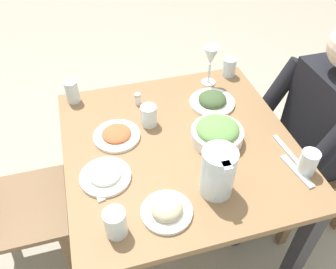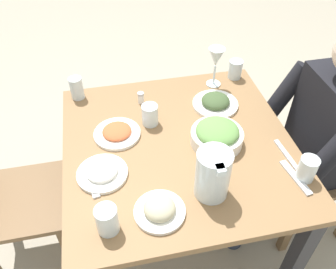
{
  "view_description": "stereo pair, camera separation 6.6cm",
  "coord_description": "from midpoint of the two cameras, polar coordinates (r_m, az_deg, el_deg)",
  "views": [
    {
      "loc": [
        -0.95,
        0.32,
        1.72
      ],
      "look_at": [
        0.05,
        0.03,
        0.73
      ],
      "focal_mm": 37.34,
      "sensor_mm": 36.0,
      "label": 1
    },
    {
      "loc": [
        -0.97,
        0.25,
        1.72
      ],
      "look_at": [
        0.05,
        0.03,
        0.73
      ],
      "focal_mm": 37.34,
      "sensor_mm": 36.0,
      "label": 2
    }
  ],
  "objects": [
    {
      "name": "ground_plane",
      "position": [
        1.99,
        2.31,
        -16.38
      ],
      "size": [
        8.0,
        8.0,
        0.0
      ],
      "primitive_type": "plane",
      "color": "#9E937F"
    },
    {
      "name": "wine_glass",
      "position": [
        1.67,
        8.98,
        12.04
      ],
      "size": [
        0.08,
        0.08,
        0.2
      ],
      "color": "silver",
      "rests_on": "dining_table"
    },
    {
      "name": "fork_far",
      "position": [
        1.38,
        21.39,
        -6.56
      ],
      "size": [
        0.17,
        0.05,
        0.01
      ],
      "primitive_type": "cube",
      "rotation": [
        0.0,
        0.0,
        0.15
      ],
      "color": "silver",
      "rests_on": "dining_table"
    },
    {
      "name": "water_pitcher",
      "position": [
        1.19,
        8.89,
        -6.41
      ],
      "size": [
        0.16,
        0.12,
        0.19
      ],
      "color": "silver",
      "rests_on": "dining_table"
    },
    {
      "name": "knife_near",
      "position": [
        1.45,
        20.19,
        -3.4
      ],
      "size": [
        0.19,
        0.03,
        0.01
      ],
      "primitive_type": "cube",
      "rotation": [
        0.0,
        0.0,
        0.08
      ],
      "color": "silver",
      "rests_on": "dining_table"
    },
    {
      "name": "plate_rice_curry",
      "position": [
        1.45,
        -7.04,
        0.29
      ],
      "size": [
        0.19,
        0.19,
        0.04
      ],
      "color": "white",
      "rests_on": "dining_table"
    },
    {
      "name": "water_glass_near_right",
      "position": [
        1.14,
        -8.25,
        -13.65
      ],
      "size": [
        0.07,
        0.07,
        0.1
      ],
      "primitive_type": "cylinder",
      "color": "silver",
      "rests_on": "dining_table"
    },
    {
      "name": "salad_bowl",
      "position": [
        1.41,
        9.33,
        -0.09
      ],
      "size": [
        0.21,
        0.21,
        0.09
      ],
      "color": "white",
      "rests_on": "dining_table"
    },
    {
      "name": "diner_near",
      "position": [
        1.69,
        22.59,
        -0.83
      ],
      "size": [
        0.48,
        0.53,
        1.16
      ],
      "color": "black",
      "rests_on": "ground_plane"
    },
    {
      "name": "fork_near",
      "position": [
        1.3,
        -11.01,
        -7.33
      ],
      "size": [
        0.17,
        0.06,
        0.01
      ],
      "primitive_type": "cube",
      "rotation": [
        0.0,
        0.0,
        0.18
      ],
      "color": "silver",
      "rests_on": "dining_table"
    },
    {
      "name": "water_glass_center",
      "position": [
        1.47,
        -1.69,
        3.21
      ],
      "size": [
        0.07,
        0.07,
        0.09
      ],
      "primitive_type": "cylinder",
      "color": "silver",
      "rests_on": "dining_table"
    },
    {
      "name": "water_glass_far_right",
      "position": [
        1.36,
        23.07,
        -5.21
      ],
      "size": [
        0.07,
        0.07,
        0.1
      ],
      "primitive_type": "cylinder",
      "color": "silver",
      "rests_on": "dining_table"
    },
    {
      "name": "water_glass_near_left",
      "position": [
        1.66,
        -13.59,
        7.36
      ],
      "size": [
        0.06,
        0.06,
        0.11
      ],
      "primitive_type": "cylinder",
      "color": "silver",
      "rests_on": "dining_table"
    },
    {
      "name": "plate_dolmas",
      "position": [
        1.6,
        8.92,
        5.2
      ],
      "size": [
        0.21,
        0.21,
        0.05
      ],
      "color": "white",
      "rests_on": "dining_table"
    },
    {
      "name": "salt_shaker",
      "position": [
        1.6,
        -3.28,
        6.01
      ],
      "size": [
        0.03,
        0.03,
        0.05
      ],
      "color": "white",
      "rests_on": "dining_table"
    },
    {
      "name": "water_glass_by_pitcher",
      "position": [
        1.79,
        11.99,
        10.35
      ],
      "size": [
        0.07,
        0.07,
        0.09
      ],
      "primitive_type": "cylinder",
      "color": "silver",
      "rests_on": "dining_table"
    },
    {
      "name": "plate_yoghurt",
      "position": [
        1.31,
        -9.3,
        -6.09
      ],
      "size": [
        0.19,
        0.19,
        0.04
      ],
      "color": "white",
      "rests_on": "dining_table"
    },
    {
      "name": "dining_table",
      "position": [
        1.5,
        2.95,
        -4.66
      ],
      "size": [
        0.92,
        0.92,
        0.72
      ],
      "color": "olive",
      "rests_on": "ground_plane"
    },
    {
      "name": "plate_beans",
      "position": [
        1.19,
        0.24,
        -12.18
      ],
      "size": [
        0.17,
        0.17,
        0.06
      ],
      "color": "white",
      "rests_on": "dining_table"
    },
    {
      "name": "chair_near",
      "position": [
        1.89,
        26.64,
        -3.06
      ],
      "size": [
        0.4,
        0.4,
        0.86
      ],
      "color": "brown",
      "rests_on": "ground_plane"
    }
  ]
}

